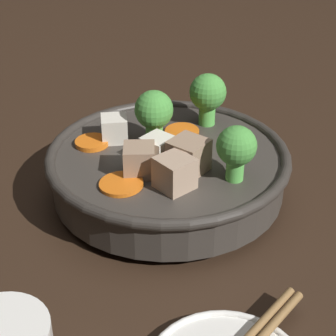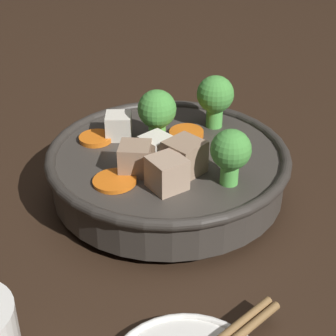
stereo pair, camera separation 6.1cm
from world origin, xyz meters
The scene contains 2 objects.
ground_plane centered at (0.00, 0.00, 0.00)m, with size 3.00×3.00×0.00m, color black.
stirfry_bowl centered at (0.00, 0.00, 0.04)m, with size 0.26×0.26×0.12m.
Camera 1 is at (-0.31, 0.42, 0.35)m, focal length 60.00 mm.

